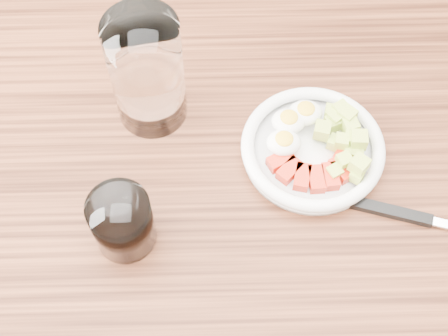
% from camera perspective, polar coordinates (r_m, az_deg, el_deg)
% --- Properties ---
extents(ground, '(4.00, 4.00, 0.00)m').
position_cam_1_polar(ground, '(1.53, 0.40, -15.05)').
color(ground, brown).
rests_on(ground, ground).
extents(dining_table, '(1.50, 0.90, 0.77)m').
position_cam_1_polar(dining_table, '(0.90, 0.66, -4.60)').
color(dining_table, brown).
rests_on(dining_table, ground).
extents(bowl, '(0.19, 0.19, 0.05)m').
position_cam_1_polar(bowl, '(0.83, 8.14, 1.97)').
color(bowl, white).
rests_on(bowl, dining_table).
extents(fork, '(0.22, 0.08, 0.01)m').
position_cam_1_polar(fork, '(0.82, 16.93, -4.29)').
color(fork, black).
rests_on(fork, dining_table).
extents(water_glass, '(0.09, 0.09, 0.17)m').
position_cam_1_polar(water_glass, '(0.81, -7.06, 8.67)').
color(water_glass, white).
rests_on(water_glass, dining_table).
extents(coffee_glass, '(0.07, 0.07, 0.09)m').
position_cam_1_polar(coffee_glass, '(0.75, -9.28, -4.93)').
color(coffee_glass, white).
rests_on(coffee_glass, dining_table).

